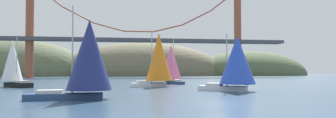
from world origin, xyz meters
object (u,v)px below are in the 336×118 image
sailboat_blue_spinnaker (236,62)px  sailboat_white_mainsail (13,63)px  channel_buoy (247,83)px  sailboat_navy_sail (88,57)px  sailboat_orange_sail (158,58)px  sailboat_pink_spinnaker (171,63)px

sailboat_blue_spinnaker → sailboat_white_mainsail: 37.40m
channel_buoy → sailboat_blue_spinnaker: bearing=-116.7°
sailboat_navy_sail → channel_buoy: sailboat_navy_sail is taller
sailboat_navy_sail → sailboat_orange_sail: 24.98m
sailboat_blue_spinnaker → sailboat_pink_spinnaker: size_ratio=0.87×
channel_buoy → sailboat_navy_sail: bearing=-136.5°
sailboat_blue_spinnaker → sailboat_pink_spinnaker: sailboat_pink_spinnaker is taller
sailboat_white_mainsail → sailboat_orange_sail: size_ratio=0.86×
sailboat_navy_sail → sailboat_blue_spinnaker: 21.05m
sailboat_orange_sail → sailboat_pink_spinnaker: bearing=70.2°
sailboat_white_mainsail → sailboat_orange_sail: 24.78m
sailboat_orange_sail → channel_buoy: (17.90, 3.86, -4.62)m
sailboat_orange_sail → channel_buoy: bearing=12.2°
sailboat_navy_sail → sailboat_orange_sail: sailboat_orange_sail is taller
sailboat_blue_spinnaker → sailboat_pink_spinnaker: (-4.49, 26.30, 0.34)m
sailboat_white_mainsail → sailboat_orange_sail: (24.63, -2.54, 0.82)m
sailboat_navy_sail → sailboat_blue_spinnaker: bearing=24.8°
sailboat_navy_sail → sailboat_orange_sail: (10.19, 22.80, 0.74)m
sailboat_navy_sail → sailboat_white_mainsail: (-14.45, 25.34, -0.08)m
sailboat_navy_sail → sailboat_white_mainsail: 29.17m
sailboat_pink_spinnaker → sailboat_orange_sail: 13.11m
sailboat_orange_sail → sailboat_blue_spinnaker: bearing=-57.4°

